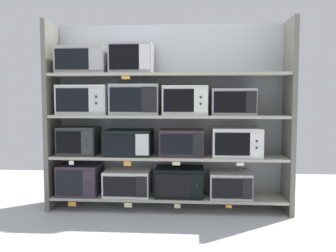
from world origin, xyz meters
name	(u,v)px	position (x,y,z in m)	size (l,w,h in m)	color
ground	(160,246)	(0.00, -1.00, -0.01)	(6.52, 6.00, 0.02)	#B2B7BC
back_panel	(169,115)	(0.00, 0.23, 1.03)	(2.72, 0.04, 2.05)	#9EA3A8
upright_left	(52,116)	(-1.29, 0.00, 1.03)	(0.05, 0.42, 2.05)	#68645B
upright_right	(289,117)	(1.29, 0.00, 1.03)	(0.05, 0.42, 2.05)	#68645B
shelf_0	(168,196)	(0.00, 0.00, 0.14)	(2.52, 0.42, 0.03)	#ADA899
microwave_0	(81,179)	(-0.98, 0.00, 0.32)	(0.44, 0.43, 0.33)	#322737
microwave_1	(128,182)	(-0.45, 0.00, 0.29)	(0.50, 0.41, 0.27)	silver
microwave_2	(180,181)	(0.13, 0.00, 0.31)	(0.52, 0.39, 0.31)	black
microwave_3	(230,184)	(0.67, 0.00, 0.29)	(0.44, 0.40, 0.27)	#B8B9B7
price_tag_0	(72,204)	(-1.01, -0.21, 0.10)	(0.08, 0.00, 0.05)	orange
price_tag_1	(128,205)	(-0.41, -0.21, 0.10)	(0.08, 0.00, 0.05)	beige
price_tag_2	(177,206)	(0.11, -0.21, 0.10)	(0.06, 0.00, 0.04)	beige
price_tag_3	(229,207)	(0.65, -0.21, 0.10)	(0.07, 0.00, 0.03)	orange
shelf_1	(168,157)	(0.00, 0.00, 0.58)	(2.52, 0.42, 0.03)	#ADA899
microwave_4	(79,141)	(-0.99, 0.00, 0.75)	(0.42, 0.36, 0.31)	#2D3232
microwave_5	(129,142)	(-0.43, 0.00, 0.74)	(0.51, 0.40, 0.28)	black
microwave_6	(182,143)	(0.15, 0.00, 0.74)	(0.47, 0.34, 0.28)	#352830
microwave_7	(236,142)	(0.74, 0.00, 0.75)	(0.52, 0.39, 0.31)	silver
price_tag_4	(71,163)	(-1.01, -0.21, 0.54)	(0.05, 0.00, 0.04)	white
price_tag_5	(127,164)	(-0.41, -0.21, 0.54)	(0.08, 0.00, 0.05)	orange
price_tag_6	(176,164)	(0.10, -0.21, 0.55)	(0.08, 0.00, 0.03)	beige
price_tag_7	(240,164)	(0.76, -0.21, 0.55)	(0.08, 0.00, 0.03)	white
shelf_2	(168,116)	(0.00, 0.00, 1.03)	(2.52, 0.42, 0.03)	#ADA899
microwave_8	(84,100)	(-0.93, 0.00, 1.20)	(0.55, 0.34, 0.32)	silver
microwave_9	(136,100)	(-0.35, 0.00, 1.21)	(0.52, 0.40, 0.33)	#9DA5A4
microwave_10	(185,100)	(0.19, 0.00, 1.20)	(0.48, 0.36, 0.31)	silver
microwave_11	(233,102)	(0.70, 0.00, 1.18)	(0.46, 0.36, 0.28)	#9FA1A5
shelf_3	(168,75)	(0.00, 0.00, 1.47)	(2.52, 0.42, 0.03)	#ADA899
microwave_12	(83,61)	(-0.93, 0.00, 1.63)	(0.54, 0.34, 0.29)	#A4A2A1
microwave_13	(132,59)	(-0.39, 0.00, 1.65)	(0.46, 0.35, 0.32)	#9F9EA8
price_tag_8	(126,78)	(-0.42, -0.21, 1.43)	(0.09, 0.00, 0.03)	orange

